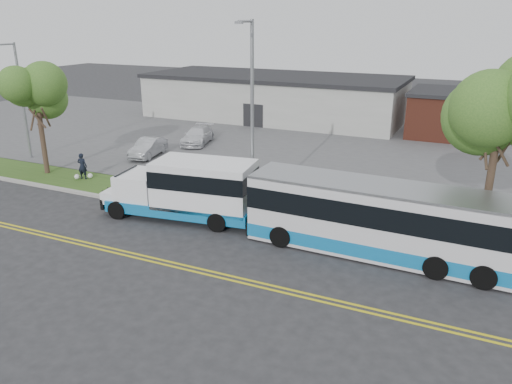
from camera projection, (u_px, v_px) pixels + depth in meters
The scene contains 19 objects.
ground at pixel (175, 221), 25.06m from camera, with size 140.00×140.00×0.00m, color #28282B.
lane_line_north at pixel (125, 251), 21.76m from camera, with size 70.00×0.12×0.01m, color gold.
lane_line_south at pixel (121, 254), 21.50m from camera, with size 70.00×0.12×0.01m, color gold.
curb at pixel (187, 212), 25.98m from camera, with size 80.00×0.30×0.15m, color #9E9B93.
verge at pixel (204, 202), 27.53m from camera, with size 80.00×3.30×0.10m, color #2C4E1A.
parking_lot at pixel (295, 146), 39.60m from camera, with size 80.00×25.00×0.10m, color #4C4C4F.
commercial_building at pixel (274, 97), 49.84m from camera, with size 25.40×10.40×4.35m.
brick_wing at pixel (448, 113), 42.50m from camera, with size 6.30×7.30×3.90m.
tree_east at pixel (502, 108), 20.02m from camera, with size 5.20×5.20×8.33m.
tree_west at pixel (36, 95), 30.88m from camera, with size 4.40×4.40×6.91m.
streetlight_near at pixel (252, 113), 24.48m from camera, with size 0.35×1.53×9.50m.
streetlight_far at pixel (21, 97), 34.58m from camera, with size 0.35×1.53×8.00m.
shuttle_bus at pixel (190, 188), 24.91m from camera, with size 8.18×3.58×3.04m.
transit_bus at pixel (377, 219), 21.12m from camera, with size 11.27×2.91×3.11m.
pedestrian at pixel (82, 166), 31.03m from camera, with size 0.60×0.40×1.65m, color black.
parked_car_a at pixel (148, 148), 36.15m from camera, with size 1.37×3.94×1.30m, color #A3A5AA.
parked_car_b at pixel (198, 136), 39.89m from camera, with size 1.81×4.46×1.29m, color silver.
grocery_bag_left at pixel (77, 177), 31.16m from camera, with size 0.32×0.32×0.32m, color white.
grocery_bag_right at pixel (90, 176), 31.35m from camera, with size 0.32×0.32×0.32m, color white.
Camera 1 is at (13.46, -19.30, 9.64)m, focal length 35.00 mm.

